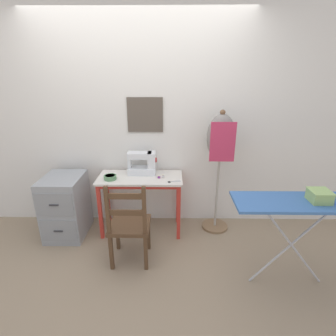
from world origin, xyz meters
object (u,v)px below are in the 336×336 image
(filing_cabinet, at_px, (66,206))
(scissors, at_px, (172,182))
(sewing_machine, at_px, (143,164))
(thread_spool_mid_table, at_px, (163,176))
(thread_spool_near_machine, at_px, (159,177))
(dress_form, at_px, (220,145))
(wooden_chair, at_px, (129,226))
(ironing_board, at_px, (299,206))
(fabric_bowl, at_px, (110,177))
(storage_box, at_px, (320,196))

(filing_cabinet, bearing_deg, scissors, -2.22)
(sewing_machine, relative_size, thread_spool_mid_table, 9.30)
(thread_spool_near_machine, bearing_deg, thread_spool_mid_table, 22.34)
(scissors, height_order, filing_cabinet, filing_cabinet)
(sewing_machine, distance_m, scissors, 0.44)
(dress_form, bearing_deg, sewing_machine, 176.83)
(thread_spool_mid_table, bearing_deg, sewing_machine, 152.03)
(thread_spool_mid_table, distance_m, wooden_chair, 0.71)
(scissors, height_order, thread_spool_near_machine, thread_spool_near_machine)
(sewing_machine, bearing_deg, ironing_board, -34.11)
(fabric_bowl, relative_size, scissors, 0.96)
(dress_form, xyz_separation_m, storage_box, (0.67, -0.91, -0.18))
(wooden_chair, height_order, ironing_board, wooden_chair)
(fabric_bowl, relative_size, thread_spool_near_machine, 3.42)
(storage_box, bearing_deg, thread_spool_mid_table, 147.72)
(sewing_machine, distance_m, thread_spool_near_machine, 0.26)
(thread_spool_near_machine, height_order, wooden_chair, wooden_chair)
(wooden_chair, bearing_deg, ironing_board, -10.43)
(ironing_board, bearing_deg, thread_spool_mid_table, 144.75)
(sewing_machine, relative_size, storage_box, 2.05)
(scissors, height_order, ironing_board, ironing_board)
(sewing_machine, xyz_separation_m, dress_form, (0.89, -0.05, 0.24))
(scissors, distance_m, thread_spool_near_machine, 0.18)
(fabric_bowl, bearing_deg, thread_spool_mid_table, 5.46)
(fabric_bowl, distance_m, wooden_chair, 0.65)
(sewing_machine, height_order, dress_form, dress_form)
(sewing_machine, distance_m, filing_cabinet, 1.04)
(fabric_bowl, xyz_separation_m, scissors, (0.70, -0.06, -0.02))
(thread_spool_near_machine, xyz_separation_m, wooden_chair, (-0.27, -0.53, -0.31))
(fabric_bowl, height_order, thread_spool_near_machine, fabric_bowl)
(scissors, height_order, storage_box, storage_box)
(scissors, relative_size, ironing_board, 0.13)
(wooden_chair, height_order, filing_cabinet, wooden_chair)
(wooden_chair, height_order, storage_box, storage_box)
(fabric_bowl, distance_m, scissors, 0.71)
(thread_spool_mid_table, relative_size, filing_cabinet, 0.05)
(scissors, bearing_deg, thread_spool_near_machine, 146.00)
(thread_spool_near_machine, distance_m, filing_cabinet, 1.16)
(dress_form, distance_m, storage_box, 1.14)
(ironing_board, bearing_deg, scissors, 146.41)
(scissors, xyz_separation_m, dress_form, (0.54, 0.20, 0.37))
(thread_spool_near_machine, bearing_deg, filing_cabinet, -177.22)
(ironing_board, bearing_deg, dress_form, 119.96)
(sewing_machine, height_order, filing_cabinet, sewing_machine)
(fabric_bowl, distance_m, dress_form, 1.30)
(thread_spool_mid_table, bearing_deg, wooden_chair, -120.03)
(thread_spool_near_machine, relative_size, dress_form, 0.03)
(filing_cabinet, height_order, storage_box, storage_box)
(thread_spool_mid_table, height_order, wooden_chair, wooden_chair)
(thread_spool_mid_table, xyz_separation_m, dress_form, (0.65, 0.08, 0.35))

